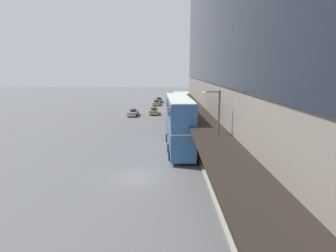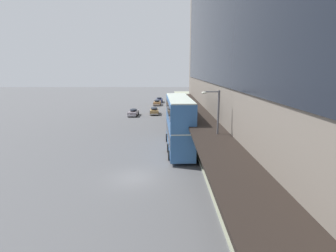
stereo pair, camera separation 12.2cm
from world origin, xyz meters
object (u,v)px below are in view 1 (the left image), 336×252
at_px(sedan_oncoming_rear, 157,102).
at_px(pedestrian_at_kerb, 204,143).
at_px(sedan_second_near, 133,112).
at_px(fire_hydrant, 223,191).
at_px(sedan_trailing_mid, 154,111).
at_px(street_lamp, 216,128).
at_px(sedan_second_mid, 159,100).
at_px(transit_bus_kerbside_front, 179,122).
at_px(sedan_lead_mid, 171,110).

bearing_deg(sedan_oncoming_rear, pedestrian_at_kerb, -80.65).
height_order(sedan_second_near, fire_hydrant, sedan_second_near).
distance_m(sedan_trailing_mid, street_lamp, 34.00).
relative_size(sedan_second_near, street_lamp, 0.61).
height_order(sedan_second_mid, fire_hydrant, sedan_second_mid).
height_order(sedan_trailing_mid, street_lamp, street_lamp).
height_order(sedan_trailing_mid, sedan_second_mid, sedan_trailing_mid).
relative_size(transit_bus_kerbside_front, sedan_trailing_mid, 2.48).
bearing_deg(sedan_second_mid, sedan_lead_mid, -81.12).
bearing_deg(sedan_trailing_mid, street_lamp, -78.73).
distance_m(sedan_second_mid, pedestrian_at_kerb, 46.80).
xyz_separation_m(sedan_oncoming_rear, street_lamp, (6.49, -47.34, 3.64)).
relative_size(sedan_oncoming_rear, sedan_second_mid, 0.98).
bearing_deg(sedan_trailing_mid, sedan_second_near, -156.56).
distance_m(sedan_second_near, street_lamp, 33.35).
height_order(transit_bus_kerbside_front, sedan_trailing_mid, transit_bus_kerbside_front).
bearing_deg(sedan_oncoming_rear, transit_bus_kerbside_front, -84.37).
bearing_deg(transit_bus_kerbside_front, sedan_lead_mid, 90.76).
xyz_separation_m(sedan_lead_mid, fire_hydrant, (2.96, -37.07, -0.22)).
relative_size(sedan_oncoming_rear, sedan_trailing_mid, 1.04).
bearing_deg(pedestrian_at_kerb, street_lamp, -91.20).
bearing_deg(pedestrian_at_kerb, transit_bus_kerbside_front, 157.04).
relative_size(sedan_oncoming_rear, sedan_second_near, 1.04).
bearing_deg(sedan_lead_mid, pedestrian_at_kerb, -83.31).
xyz_separation_m(sedan_second_near, street_lamp, (10.74, -31.36, 3.68)).
xyz_separation_m(sedan_second_mid, pedestrian_at_kerb, (6.21, -46.39, 0.41)).
distance_m(sedan_lead_mid, fire_hydrant, 37.19).
height_order(sedan_second_near, sedan_second_mid, sedan_second_mid).
relative_size(transit_bus_kerbside_front, sedan_lead_mid, 2.45).
height_order(transit_bus_kerbside_front, sedan_second_near, transit_bus_kerbside_front).
bearing_deg(sedan_lead_mid, street_lamp, -84.95).
height_order(transit_bus_kerbside_front, sedan_oncoming_rear, transit_bus_kerbside_front).
relative_size(sedan_second_near, fire_hydrant, 6.45).
bearing_deg(sedan_oncoming_rear, street_lamp, -82.19).
xyz_separation_m(sedan_trailing_mid, pedestrian_at_kerb, (6.75, -26.12, 0.41)).
distance_m(sedan_oncoming_rear, sedan_trailing_mid, 14.19).
relative_size(pedestrian_at_kerb, street_lamp, 0.25).
distance_m(transit_bus_kerbside_front, pedestrian_at_kerb, 3.69).
bearing_deg(sedan_trailing_mid, sedan_lead_mid, 7.86).
bearing_deg(sedan_second_mid, sedan_oncoming_rear, -94.03).
bearing_deg(sedan_second_near, sedan_lead_mid, 16.46).
bearing_deg(street_lamp, sedan_second_near, 108.91).
distance_m(transit_bus_kerbside_front, sedan_second_mid, 45.41).
relative_size(sedan_trailing_mid, sedan_second_near, 1.00).
distance_m(sedan_second_near, fire_hydrant, 36.39).
xyz_separation_m(transit_bus_kerbside_front, sedan_lead_mid, (-0.34, 25.44, -2.58)).
height_order(street_lamp, fire_hydrant, street_lamp).
bearing_deg(sedan_oncoming_rear, fire_hydrant, -82.73).
height_order(transit_bus_kerbside_front, sedan_second_mid, transit_bus_kerbside_front).
distance_m(pedestrian_at_kerb, fire_hydrant, 10.47).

